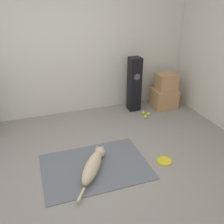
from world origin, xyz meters
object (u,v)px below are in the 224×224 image
Objects in this scene: cardboard_box_lower at (164,98)px; tennis_ball_near_speaker at (148,114)px; dog at (93,165)px; frisbee at (164,161)px; tennis_ball_loose_on_carpet at (145,117)px; tennis_ball_by_boxes at (143,113)px; floor_speaker at (134,84)px; cardboard_box_upper at (166,82)px.

tennis_ball_near_speaker is (-0.48, -0.27, -0.17)m from cardboard_box_lower.
dog is 1.04m from frisbee.
tennis_ball_loose_on_carpet is (-0.11, -0.08, 0.00)m from tennis_ball_near_speaker.
tennis_ball_by_boxes and tennis_ball_near_speaker have the same top height.
tennis_ball_near_speaker is 0.13m from tennis_ball_loose_on_carpet.
tennis_ball_by_boxes reaches higher than frisbee.
cardboard_box_lower is 0.61m from tennis_ball_by_boxes.
floor_speaker reaches higher than dog.
tennis_ball_by_boxes is 1.00× the size of tennis_ball_loose_on_carpet.
cardboard_box_lower is 0.74m from floor_speaker.
cardboard_box_lower is 1.26× the size of cardboard_box_upper.
dog is at bearing -141.86° from cardboard_box_upper.
dog is 2.51m from cardboard_box_lower.
tennis_ball_by_boxes is 1.00× the size of tennis_ball_near_speaker.
floor_speaker reaches higher than frisbee.
cardboard_box_upper reaches higher than tennis_ball_by_boxes.
floor_speaker is (1.32, 1.66, 0.43)m from dog.
dog is 1.82× the size of cardboard_box_lower.
cardboard_box_upper reaches higher than tennis_ball_loose_on_carpet.
tennis_ball_loose_on_carpet is at bearing 41.27° from dog.
tennis_ball_near_speaker and tennis_ball_loose_on_carpet have the same top height.
cardboard_box_lower is 0.58m from tennis_ball_near_speaker.
cardboard_box_upper is at bearing 38.14° from dog.
floor_speaker is 16.54× the size of tennis_ball_near_speaker.
dog reaches higher than tennis_ball_near_speaker.
cardboard_box_lower reaches higher than tennis_ball_loose_on_carpet.
dog is 4.07× the size of frisbee.
tennis_ball_near_speaker is at bearing -150.80° from cardboard_box_lower.
cardboard_box_lower is at bearing 147.18° from cardboard_box_upper.
frisbee is 1.38m from tennis_ball_loose_on_carpet.
floor_speaker is 0.65m from tennis_ball_near_speaker.
dog is at bearing -138.73° from tennis_ball_loose_on_carpet.
floor_speaker is at bearing 107.45° from tennis_ball_by_boxes.
floor_speaker is at bearing 80.82° from frisbee.
cardboard_box_upper is at bearing 60.49° from frisbee.
dog is 0.81× the size of floor_speaker.
dog is at bearing -138.94° from tennis_ball_near_speaker.
frisbee is 3.31× the size of tennis_ball_loose_on_carpet.
frisbee is 0.45× the size of cardboard_box_lower.
floor_speaker is 0.60m from tennis_ball_by_boxes.
cardboard_box_upper is 0.67m from floor_speaker.
tennis_ball_loose_on_carpet is (-0.60, -0.35, -0.53)m from cardboard_box_upper.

